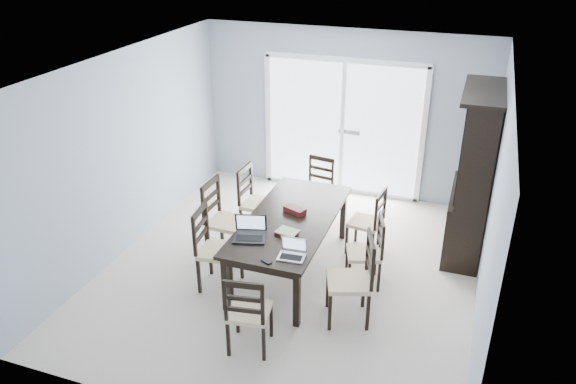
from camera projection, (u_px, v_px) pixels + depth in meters
name	position (u px, v px, depth m)	size (l,w,h in m)	color
floor	(290.00, 270.00, 7.13)	(5.00, 5.00, 0.00)	#BDB4A2
ceiling	(291.00, 66.00, 5.99)	(5.00, 5.00, 0.00)	white
back_wall	(344.00, 114.00, 8.68)	(4.50, 0.02, 2.60)	#909CAC
wall_left	(126.00, 153.00, 7.23)	(0.02, 5.00, 2.60)	#909CAC
wall_right	(493.00, 206.00, 5.89)	(0.02, 5.00, 2.60)	#909CAC
balcony	(354.00, 169.00, 10.12)	(4.50, 2.00, 0.10)	gray
railing	(368.00, 120.00, 10.71)	(4.50, 0.06, 1.10)	#99999E
dining_table	(291.00, 223.00, 6.84)	(1.00, 2.20, 0.75)	black
china_hutch	(473.00, 176.00, 7.12)	(0.50, 1.38, 2.20)	black
sliding_door	(343.00, 127.00, 8.76)	(2.52, 0.05, 2.18)	silver
chair_left_near	(211.00, 240.00, 6.58)	(0.51, 0.49, 1.19)	black
chair_left_mid	(220.00, 211.00, 7.21)	(0.48, 0.47, 1.21)	black
chair_left_far	(253.00, 194.00, 7.72)	(0.46, 0.45, 1.15)	black
chair_right_near	(358.00, 270.00, 6.00)	(0.58, 0.58, 1.20)	black
chair_right_mid	(372.00, 244.00, 6.64)	(0.50, 0.50, 1.04)	black
chair_right_far	(372.00, 215.00, 7.27)	(0.45, 0.44, 1.05)	black
chair_end_near	(247.00, 307.00, 5.53)	(0.47, 0.48, 1.08)	black
chair_end_far	(318.00, 182.00, 8.18)	(0.46, 0.47, 1.07)	black
laptop_dark	(250.00, 234.00, 6.33)	(0.42, 0.34, 0.25)	black
laptop_silver	(291.00, 254.00, 5.98)	(0.30, 0.22, 0.20)	#BEBDC0
book_stack	(287.00, 232.00, 6.45)	(0.29, 0.24, 0.04)	maroon
cell_phone	(267.00, 261.00, 5.93)	(0.12, 0.06, 0.01)	black
game_box	(295.00, 210.00, 6.92)	(0.27, 0.14, 0.07)	#511020
hot_tub	(317.00, 136.00, 10.00)	(2.13, 1.92, 1.05)	brown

